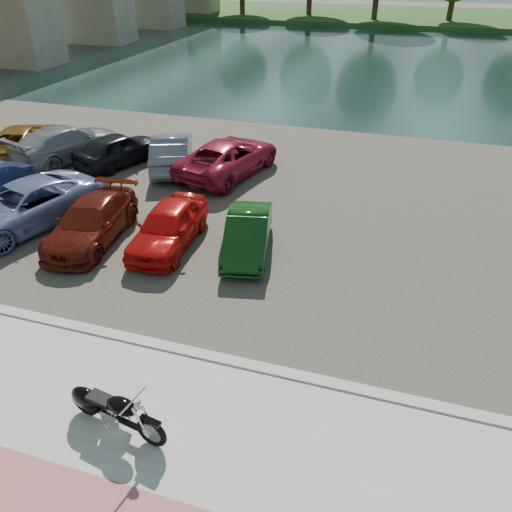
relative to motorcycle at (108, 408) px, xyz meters
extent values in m
plane|color=#595447|center=(1.32, 0.40, -0.56)|extent=(200.00, 200.00, 0.00)
cube|color=#A4A29A|center=(1.32, -0.60, -0.51)|extent=(60.00, 6.00, 0.10)
cube|color=#A4A29A|center=(1.32, 2.40, -0.49)|extent=(60.00, 0.30, 0.14)
cube|color=#3C3630|center=(1.32, 11.40, -0.54)|extent=(60.00, 18.00, 0.04)
cube|color=#172A29|center=(1.32, 40.40, -0.56)|extent=(120.00, 40.00, 0.00)
cube|color=#224619|center=(1.32, 72.40, -0.26)|extent=(120.00, 24.00, 0.60)
cube|color=tan|center=(-26.68, 30.40, 3.04)|extent=(6.00, 4.00, 7.20)
cube|color=tan|center=(-26.68, 42.40, 3.04)|extent=(6.00, 4.00, 7.20)
cylinder|color=#382614|center=(7.32, 66.40, 2.29)|extent=(0.70, 0.70, 4.50)
torus|color=black|center=(1.03, -0.18, -0.12)|extent=(0.69, 0.23, 0.68)
torus|color=black|center=(-0.60, 0.09, -0.12)|extent=(0.69, 0.23, 0.68)
cylinder|color=#B2B2B7|center=(1.03, -0.18, -0.12)|extent=(0.46, 0.14, 0.46)
cylinder|color=#B2B2B7|center=(-0.60, 0.09, -0.12)|extent=(0.46, 0.14, 0.46)
cylinder|color=silver|center=(0.87, -0.25, 0.18)|extent=(0.33, 0.10, 0.63)
cylinder|color=silver|center=(0.91, -0.06, 0.18)|extent=(0.33, 0.10, 0.63)
cylinder|color=silver|center=(0.70, -0.12, 0.57)|extent=(0.16, 0.75, 0.04)
sphere|color=silver|center=(0.80, -0.14, 0.49)|extent=(0.18, 0.18, 0.16)
sphere|color=silver|center=(0.87, -0.15, 0.49)|extent=(0.13, 0.13, 0.11)
cube|color=black|center=(1.03, -0.18, 0.19)|extent=(0.47, 0.21, 0.06)
cube|color=black|center=(0.21, -0.04, -0.18)|extent=(1.20, 0.30, 0.08)
cube|color=silver|center=(0.17, -0.03, -0.11)|extent=(0.50, 0.39, 0.34)
cylinder|color=silver|center=(0.26, -0.05, 0.09)|extent=(0.27, 0.22, 0.27)
cylinder|color=silver|center=(0.07, -0.02, 0.09)|extent=(0.27, 0.22, 0.27)
ellipsoid|color=black|center=(0.39, -0.07, 0.26)|extent=(0.73, 0.47, 0.32)
cube|color=black|center=(-0.13, 0.02, 0.20)|extent=(0.59, 0.37, 0.10)
ellipsoid|color=black|center=(-0.55, 0.09, 0.00)|extent=(0.77, 0.45, 0.50)
cube|color=black|center=(-0.60, 0.09, -0.07)|extent=(0.42, 0.24, 0.30)
cylinder|color=silver|center=(-0.10, 0.17, -0.24)|extent=(1.10, 0.27, 0.09)
cylinder|color=silver|center=(-0.10, 0.17, -0.16)|extent=(1.10, 0.27, 0.09)
cylinder|color=#B2B2B7|center=(0.04, -0.19, -0.33)|extent=(0.05, 0.14, 0.22)
imported|color=#7D88B6|center=(-7.31, 6.64, 0.23)|extent=(4.05, 5.88, 1.49)
imported|color=#59160C|center=(-4.59, 6.51, 0.12)|extent=(2.28, 4.62, 1.29)
imported|color=red|center=(-2.04, 6.92, 0.16)|extent=(1.84, 4.08, 1.36)
imported|color=#114013|center=(0.48, 7.29, 0.09)|extent=(2.05, 3.91, 1.23)
imported|color=#8D5F20|center=(-12.13, 12.57, 0.16)|extent=(3.78, 5.37, 1.36)
imported|color=gray|center=(-9.80, 12.60, 0.24)|extent=(3.59, 5.64, 1.52)
imported|color=black|center=(-7.23, 12.72, 0.19)|extent=(3.05, 4.47, 1.41)
imported|color=slate|center=(-4.85, 13.06, 0.22)|extent=(3.12, 4.73, 1.47)
imported|color=#A21B33|center=(-2.28, 13.16, 0.22)|extent=(3.58, 5.72, 1.48)
camera|label=1|loc=(4.77, -5.56, 7.65)|focal=35.00mm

